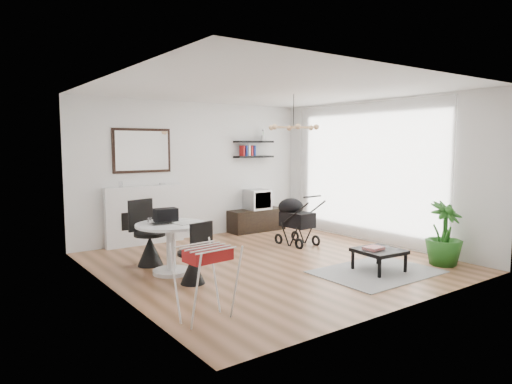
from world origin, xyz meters
TOP-DOWN VIEW (x-y plane):
  - floor at (0.00, 0.00)m, footprint 5.00×5.00m
  - ceiling at (0.00, 0.00)m, footprint 5.00×5.00m
  - wall_back at (0.00, 2.50)m, footprint 5.00×0.00m
  - wall_left at (-2.50, 0.00)m, footprint 0.00×5.00m
  - wall_right at (2.50, 0.00)m, footprint 0.00×5.00m
  - sheer_curtain at (2.40, 0.20)m, footprint 0.04×3.60m
  - fireplace at (-1.10, 2.42)m, footprint 1.50×0.17m
  - shelf_lower at (1.36, 2.37)m, footprint 0.90×0.25m
  - shelf_upper at (1.36, 2.37)m, footprint 0.90×0.25m
  - pendant_lamp at (0.70, 0.30)m, footprint 0.90×0.90m
  - tv_console at (1.36, 2.27)m, footprint 1.26×0.44m
  - crt_tv at (1.38, 2.27)m, footprint 0.49×0.43m
  - dining_table at (-1.55, 0.35)m, footprint 1.01×1.01m
  - laptop at (-1.68, 0.32)m, footprint 0.32×0.21m
  - black_bag at (-1.54, 0.54)m, footprint 0.34×0.23m
  - newspaper at (-1.35, 0.26)m, footprint 0.42×0.37m
  - drinking_glass at (-1.81, 0.49)m, footprint 0.06×0.06m
  - chair_far at (-1.63, 0.97)m, footprint 0.51×0.53m
  - chair_near at (-1.53, -0.28)m, footprint 0.43×0.44m
  - drying_rack at (-2.03, -1.50)m, footprint 0.58×0.55m
  - stroller at (1.18, 0.79)m, footprint 0.53×0.81m
  - rug at (0.91, -1.35)m, footprint 1.75×1.26m
  - coffee_table at (0.98, -1.33)m, footprint 0.66×0.66m
  - magazines at (0.91, -1.29)m, footprint 0.28×0.23m
  - potted_plant at (2.08, -1.69)m, footprint 0.59×0.59m

SIDE VIEW (x-z plane):
  - floor at x=0.00m, z-range 0.00..0.00m
  - rug at x=0.91m, z-range 0.00..0.01m
  - tv_console at x=1.36m, z-range 0.00..0.47m
  - chair_near at x=-1.53m, z-range -0.16..0.70m
  - coffee_table at x=0.98m, z-range 0.13..0.45m
  - chair_far at x=-1.63m, z-range -0.19..0.83m
  - magazines at x=0.91m, z-range 0.33..0.37m
  - stroller at x=1.18m, z-range -0.07..0.90m
  - drying_rack at x=-2.03m, z-range 0.02..0.83m
  - dining_table at x=-1.55m, z-range 0.12..0.85m
  - potted_plant at x=2.08m, z-range 0.00..0.98m
  - fireplace at x=-1.10m, z-range -0.39..1.77m
  - crt_tv at x=1.38m, z-range 0.47..0.90m
  - newspaper at x=-1.35m, z-range 0.73..0.75m
  - laptop at x=-1.68m, z-range 0.73..0.76m
  - drinking_glass at x=-1.81m, z-range 0.73..0.83m
  - black_bag at x=-1.54m, z-range 0.73..0.93m
  - wall_back at x=0.00m, z-range -1.15..3.85m
  - wall_left at x=-2.50m, z-range -1.15..3.85m
  - wall_right at x=2.50m, z-range -1.15..3.85m
  - sheer_curtain at x=2.40m, z-range 0.05..2.65m
  - shelf_lower at x=1.36m, z-range 1.58..1.62m
  - shelf_upper at x=1.36m, z-range 1.90..1.94m
  - pendant_lamp at x=0.70m, z-range 2.10..2.20m
  - ceiling at x=0.00m, z-range 2.70..2.70m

